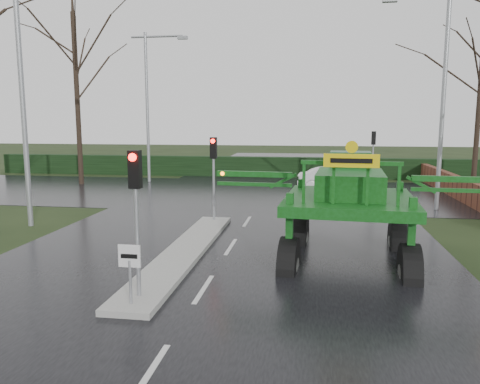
# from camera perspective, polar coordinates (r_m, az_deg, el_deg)

# --- Properties ---
(ground) EXTENTS (140.00, 140.00, 0.00)m
(ground) POSITION_cam_1_polar(r_m,az_deg,el_deg) (11.95, -4.45, -11.79)
(ground) COLOR black
(ground) RESTS_ON ground
(road_main) EXTENTS (14.00, 80.00, 0.02)m
(road_main) POSITION_cam_1_polar(r_m,az_deg,el_deg) (21.46, 1.59, -2.54)
(road_main) COLOR black
(road_main) RESTS_ON ground
(road_cross) EXTENTS (80.00, 12.00, 0.02)m
(road_cross) POSITION_cam_1_polar(r_m,az_deg,el_deg) (27.34, 3.14, -0.12)
(road_cross) COLOR black
(road_cross) RESTS_ON ground
(median_island) EXTENTS (1.20, 10.00, 0.16)m
(median_island) POSITION_cam_1_polar(r_m,az_deg,el_deg) (14.99, -6.72, -7.21)
(median_island) COLOR gray
(median_island) RESTS_ON ground
(hedge_row) EXTENTS (44.00, 0.90, 1.50)m
(hedge_row) POSITION_cam_1_polar(r_m,az_deg,el_deg) (35.16, 4.41, 3.04)
(hedge_row) COLOR black
(hedge_row) RESTS_ON ground
(brick_wall) EXTENTS (0.40, 20.00, 1.20)m
(brick_wall) POSITION_cam_1_polar(r_m,az_deg,el_deg) (28.27, 24.85, 0.59)
(brick_wall) COLOR #592D1E
(brick_wall) RESTS_ON ground
(keep_left_sign) EXTENTS (0.50, 0.07, 1.35)m
(keep_left_sign) POSITION_cam_1_polar(r_m,az_deg,el_deg) (10.63, -13.30, -8.60)
(keep_left_sign) COLOR gray
(keep_left_sign) RESTS_ON ground
(traffic_signal_near) EXTENTS (0.26, 0.33, 3.52)m
(traffic_signal_near) POSITION_cam_1_polar(r_m,az_deg,el_deg) (10.74, -12.61, -0.01)
(traffic_signal_near) COLOR gray
(traffic_signal_near) RESTS_ON ground
(traffic_signal_mid) EXTENTS (0.26, 0.33, 3.52)m
(traffic_signal_mid) POSITION_cam_1_polar(r_m,az_deg,el_deg) (18.86, -3.25, 3.84)
(traffic_signal_mid) COLOR gray
(traffic_signal_mid) RESTS_ON ground
(traffic_signal_far) EXTENTS (0.26, 0.33, 3.52)m
(traffic_signal_far) POSITION_cam_1_polar(r_m,az_deg,el_deg) (31.19, 15.94, 5.42)
(traffic_signal_far) COLOR gray
(traffic_signal_far) RESTS_ON ground
(street_light_left_near) EXTENTS (3.85, 0.30, 10.00)m
(street_light_left_near) POSITION_cam_1_polar(r_m,az_deg,el_deg) (20.12, -24.43, 13.09)
(street_light_left_near) COLOR gray
(street_light_left_near) RESTS_ON ground
(street_light_right) EXTENTS (3.85, 0.30, 10.00)m
(street_light_right) POSITION_cam_1_polar(r_m,az_deg,el_deg) (23.65, 22.93, 12.40)
(street_light_right) COLOR gray
(street_light_right) RESTS_ON ground
(street_light_left_far) EXTENTS (3.85, 0.30, 10.00)m
(street_light_left_far) POSITION_cam_1_polar(r_m,az_deg,el_deg) (32.77, -10.78, 11.68)
(street_light_left_far) COLOR gray
(street_light_left_far) RESTS_ON ground
(tree_left_far) EXTENTS (7.70, 7.70, 13.26)m
(tree_left_far) POSITION_cam_1_polar(r_m,az_deg,el_deg) (32.73, -19.37, 13.39)
(tree_left_far) COLOR black
(tree_left_far) RESTS_ON ground
(crop_sprayer) EXTENTS (8.15, 5.34, 4.56)m
(crop_sprayer) POSITION_cam_1_polar(r_m,az_deg,el_deg) (13.32, 6.22, -0.08)
(crop_sprayer) COLOR black
(crop_sprayer) RESTS_ON ground
(white_sedan) EXTENTS (4.28, 1.65, 1.39)m
(white_sedan) POSITION_cam_1_polar(r_m,az_deg,el_deg) (28.85, 11.26, 0.17)
(white_sedan) COLOR white
(white_sedan) RESTS_ON ground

